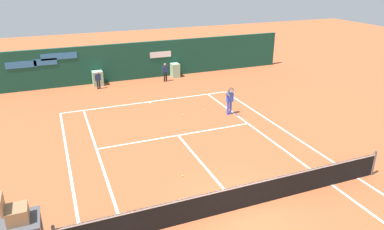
{
  "coord_description": "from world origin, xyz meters",
  "views": [
    {
      "loc": [
        -5.42,
        -9.01,
        7.72
      ],
      "look_at": [
        0.92,
        6.83,
        0.8
      ],
      "focal_mm": 33.77,
      "sensor_mm": 36.0,
      "label": 1
    }
  ],
  "objects": [
    {
      "name": "tennis_ball_by_sideline",
      "position": [
        2.6,
        9.08,
        0.03
      ],
      "size": [
        0.07,
        0.07,
        0.07
      ],
      "primitive_type": "sphere",
      "color": "#CCE033",
      "rests_on": "ground_plane"
    },
    {
      "name": "ground_plane",
      "position": [
        -0.0,
        0.58,
        0.0
      ],
      "size": [
        80.0,
        80.0,
        0.01
      ],
      "color": "#A8512D"
    },
    {
      "name": "ball_kid_left_post",
      "position": [
        2.3,
        15.54,
        0.79
      ],
      "size": [
        0.46,
        0.21,
        1.37
      ],
      "rotation": [
        0.0,
        0.0,
        3.26
      ],
      "color": "black",
      "rests_on": "ground_plane"
    },
    {
      "name": "umpire_chair",
      "position": [
        -6.74,
        -0.42,
        1.77
      ],
      "size": [
        1.0,
        1.0,
        2.58
      ],
      "rotation": [
        0.0,
        0.0,
        -1.57
      ],
      "color": "#47474C",
      "rests_on": "ground_plane"
    },
    {
      "name": "tennis_ball_mid_court",
      "position": [
        1.17,
        8.8,
        0.03
      ],
      "size": [
        0.07,
        0.07,
        0.07
      ],
      "primitive_type": "sphere",
      "color": "#CCE033",
      "rests_on": "ground_plane"
    },
    {
      "name": "player_on_baseline",
      "position": [
        3.65,
        7.94,
        0.92
      ],
      "size": [
        0.62,
        0.65,
        1.78
      ],
      "rotation": [
        0.0,
        0.0,
        3.15
      ],
      "color": "blue",
      "rests_on": "ground_plane"
    },
    {
      "name": "ball_kid_right_post",
      "position": [
        -2.54,
        15.54,
        0.72
      ],
      "size": [
        0.41,
        0.21,
        1.24
      ],
      "rotation": [
        0.0,
        0.0,
        3.34
      ],
      "color": "black",
      "rests_on": "ground_plane"
    },
    {
      "name": "sponsor_back_wall",
      "position": [
        -0.0,
        16.97,
        1.33
      ],
      "size": [
        25.0,
        1.02,
        2.74
      ],
      "color": "#144233",
      "rests_on": "ground_plane"
    },
    {
      "name": "tennis_net",
      "position": [
        0.0,
        0.0,
        0.51
      ],
      "size": [
        12.1,
        0.1,
        1.07
      ],
      "color": "#4C4C51",
      "rests_on": "ground_plane"
    },
    {
      "name": "tennis_ball_near_service_line",
      "position": [
        -1.14,
        2.69,
        0.03
      ],
      "size": [
        0.07,
        0.07,
        0.07
      ],
      "primitive_type": "sphere",
      "color": "#CCE033",
      "rests_on": "ground_plane"
    }
  ]
}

